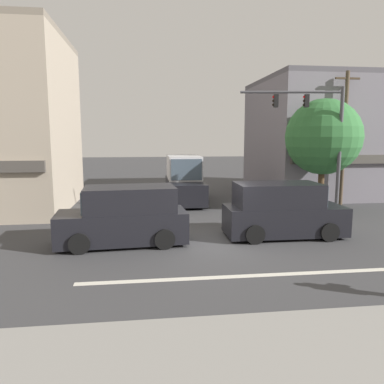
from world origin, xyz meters
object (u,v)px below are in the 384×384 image
Objects in this scene: traffic_light_mast at (320,130)px; box_truck_waiting_far at (184,181)px; utility_pole_far_right at (344,137)px; van_parked_curbside at (282,211)px; street_tree at (323,137)px; van_crossing_center at (125,217)px; utility_pole_near_left at (26,140)px.

traffic_light_mast is 8.38m from box_truck_waiting_far.
utility_pole_far_right reaches higher than box_truck_waiting_far.
box_truck_waiting_far is at bearing 109.07° from van_parked_curbside.
street_tree is at bearing -26.84° from box_truck_waiting_far.
utility_pole_far_right is 1.57× the size of van_crossing_center.
street_tree is 1.24× the size of van_crossing_center.
traffic_light_mast is 10.27m from van_crossing_center.
street_tree is at bearing 51.01° from van_parked_curbside.
street_tree is 1.04× the size of box_truck_waiting_far.
box_truck_waiting_far is (-5.96, 5.12, -2.92)m from traffic_light_mast.
traffic_light_mast is (-2.75, -2.71, 0.31)m from utility_pole_far_right.
box_truck_waiting_far is at bearing 153.16° from street_tree.
van_parked_curbside is (-5.78, -6.06, -2.86)m from utility_pole_far_right.
van_parked_curbside is at bearing -70.93° from box_truck_waiting_far.
utility_pole_near_left is at bearing -178.12° from street_tree.
street_tree is 0.82× the size of utility_pole_near_left.
box_truck_waiting_far is at bearing 164.54° from utility_pole_far_right.
street_tree reaches higher than van_parked_curbside.
utility_pole_near_left reaches higher than traffic_light_mast.
street_tree is 1.26× the size of van_parked_curbside.
van_parked_curbside and van_crossing_center have the same top height.
street_tree is 11.68m from van_crossing_center.
utility_pole_far_right is at bearing -15.46° from box_truck_waiting_far.
utility_pole_near_left reaches higher than van_parked_curbside.
traffic_light_mast is at bearing -40.67° from box_truck_waiting_far.
box_truck_waiting_far is at bearing 70.52° from van_crossing_center.
street_tree is 14.70m from utility_pole_near_left.
utility_pole_far_right reaches higher than utility_pole_near_left.
street_tree is at bearing -148.15° from utility_pole_far_right.
van_crossing_center is at bearing -45.69° from utility_pole_near_left.
utility_pole_near_left is at bearing -152.76° from box_truck_waiting_far.
street_tree is 1.91m from traffic_light_mast.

